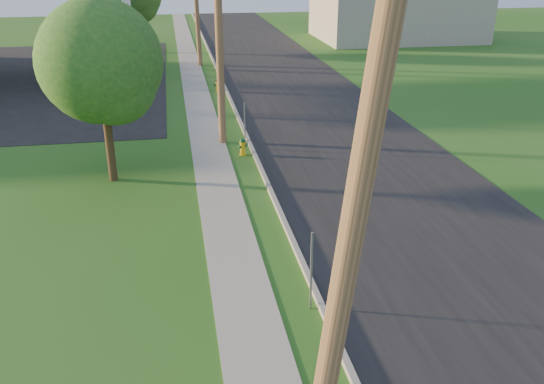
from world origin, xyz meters
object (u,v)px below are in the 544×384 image
object	(u,v)px
tree_verge	(103,67)
fuel_pump_ne	(57,74)
fuel_pump_se	(67,62)
hydrant_far	(218,85)
utility_pole_mid	(219,25)
utility_pole_near	(352,225)
hydrant_mid	(243,147)
price_pylon	(126,2)

from	to	relation	value
tree_verge	fuel_pump_ne	bearing A→B (deg)	105.55
fuel_pump_ne	fuel_pump_se	bearing A→B (deg)	90.00
hydrant_far	tree_verge	bearing A→B (deg)	-110.13
utility_pole_mid	fuel_pump_se	world-z (taller)	utility_pole_mid
fuel_pump_se	hydrant_far	xyz separation A→B (m)	(9.51, -7.48, -0.33)
utility_pole_near	hydrant_mid	bearing A→B (deg)	87.70
tree_verge	hydrant_far	world-z (taller)	tree_verge
utility_pole_mid	tree_verge	xyz separation A→B (m)	(-4.25, -3.72, -0.83)
hydrant_far	hydrant_mid	bearing A→B (deg)	-89.78
fuel_pump_se	tree_verge	bearing A→B (deg)	-77.34
utility_pole_mid	price_pylon	size ratio (longest dim) A/B	1.43
fuel_pump_se	price_pylon	bearing A→B (deg)	-66.50
utility_pole_near	hydrant_mid	xyz separation A→B (m)	(0.65, 16.24, -4.45)
price_pylon	hydrant_far	world-z (taller)	price_pylon
utility_pole_mid	hydrant_mid	size ratio (longest dim) A/B	13.41
utility_pole_mid	price_pylon	distance (m)	6.76
hydrant_mid	hydrant_far	xyz separation A→B (m)	(-0.04, 11.28, 0.03)
price_pylon	hydrant_far	bearing A→B (deg)	41.74
hydrant_mid	price_pylon	bearing A→B (deg)	122.08
fuel_pump_ne	price_pylon	world-z (taller)	price_pylon
utility_pole_mid	price_pylon	bearing A→B (deg)	125.34
hydrant_far	fuel_pump_ne	bearing A→B (deg)	159.91
price_pylon	tree_verge	world-z (taller)	price_pylon
utility_pole_near	fuel_pump_ne	size ratio (longest dim) A/B	2.96
fuel_pump_se	hydrant_far	world-z (taller)	fuel_pump_se
fuel_pump_se	fuel_pump_ne	bearing A→B (deg)	-90.00
tree_verge	hydrant_mid	distance (m)	6.48
utility_pole_mid	hydrant_far	size ratio (longest dim) A/B	12.26
fuel_pump_ne	hydrant_far	bearing A→B (deg)	-20.09
fuel_pump_se	hydrant_mid	xyz separation A→B (m)	(9.55, -18.76, -0.37)
fuel_pump_ne	fuel_pump_se	size ratio (longest dim) A/B	1.00
utility_pole_near	fuel_pump_ne	bearing A→B (deg)	106.02
utility_pole_mid	hydrant_mid	distance (m)	4.97
utility_pole_near	fuel_pump_ne	xyz separation A→B (m)	(-8.90, 31.00, -4.08)
utility_pole_mid	tree_verge	distance (m)	5.71
fuel_pump_ne	fuel_pump_se	distance (m)	4.00
utility_pole_mid	fuel_pump_ne	distance (m)	16.31
fuel_pump_ne	utility_pole_near	bearing A→B (deg)	-73.98
tree_verge	hydrant_mid	xyz separation A→B (m)	(4.90, 1.96, -3.77)
utility_pole_mid	hydrant_mid	bearing A→B (deg)	-69.72
tree_verge	hydrant_mid	world-z (taller)	tree_verge
utility_pole_mid	hydrant_far	distance (m)	10.58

